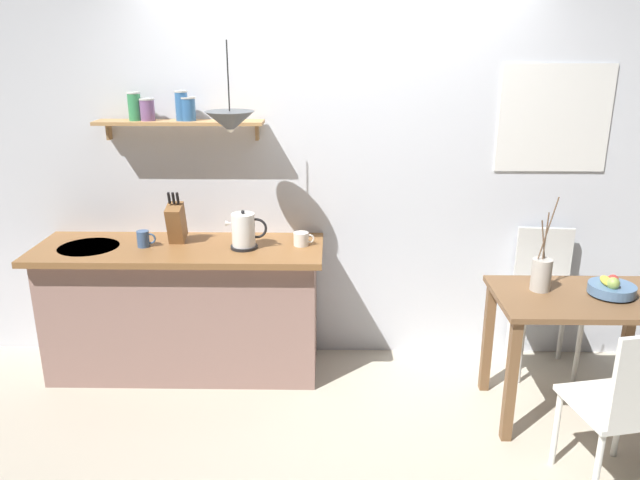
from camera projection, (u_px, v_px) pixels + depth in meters
ground_plane at (335, 395)px, 3.88m from camera, size 14.00×14.00×0.00m
back_wall at (367, 164)px, 4.08m from camera, size 6.80×0.11×2.70m
kitchen_counter at (184, 308)px, 4.06m from camera, size 1.83×0.63×0.89m
wall_shelf at (171, 115)px, 3.84m from camera, size 1.06×0.20×0.32m
dining_table at (579, 318)px, 3.51m from camera, size 0.97×0.62×0.76m
dining_chair_near at (628, 402)px, 2.90m from camera, size 0.50×0.49×0.92m
dining_chair_far at (544, 293)px, 4.09m from camera, size 0.44×0.44×0.95m
fruit_bowl at (612, 288)px, 3.46m from camera, size 0.26×0.26×0.13m
twig_vase at (541, 274)px, 3.52m from camera, size 0.11×0.11×0.55m
electric_kettle at (244, 231)px, 3.84m from camera, size 0.26×0.17×0.25m
knife_block at (176, 222)px, 3.94m from camera, size 0.10×0.20×0.34m
coffee_mug_by_sink at (144, 239)px, 3.88m from camera, size 0.12×0.08×0.10m
coffee_mug_spare at (302, 239)px, 3.91m from camera, size 0.13×0.10×0.09m
pendant_lamp at (230, 122)px, 3.55m from camera, size 0.29×0.29×0.51m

